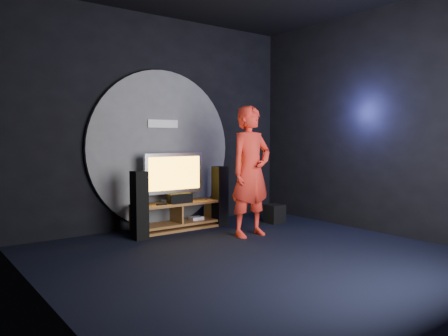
# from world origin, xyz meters

# --- Properties ---
(floor) EXTENTS (5.00, 5.00, 0.00)m
(floor) POSITION_xyz_m (0.00, 0.00, 0.00)
(floor) COLOR black
(floor) RESTS_ON ground
(back_wall) EXTENTS (5.00, 0.04, 3.50)m
(back_wall) POSITION_xyz_m (0.00, 2.50, 1.75)
(back_wall) COLOR black
(back_wall) RESTS_ON ground
(left_wall) EXTENTS (0.04, 5.00, 3.50)m
(left_wall) POSITION_xyz_m (-2.50, 0.00, 1.75)
(left_wall) COLOR black
(left_wall) RESTS_ON ground
(right_wall) EXTENTS (0.04, 5.00, 3.50)m
(right_wall) POSITION_xyz_m (2.50, 0.00, 1.75)
(right_wall) COLOR black
(right_wall) RESTS_ON ground
(wall_disc_panel) EXTENTS (2.60, 0.11, 2.60)m
(wall_disc_panel) POSITION_xyz_m (0.00, 2.44, 1.30)
(wall_disc_panel) COLOR #515156
(wall_disc_panel) RESTS_ON ground
(media_console) EXTENTS (1.45, 0.45, 0.45)m
(media_console) POSITION_xyz_m (0.05, 2.05, 0.19)
(media_console) COLOR olive
(media_console) RESTS_ON ground
(tv) EXTENTS (1.05, 0.22, 0.79)m
(tv) POSITION_xyz_m (0.05, 2.12, 0.88)
(tv) COLOR #A6A5AC
(tv) RESTS_ON media_console
(center_speaker) EXTENTS (0.40, 0.15, 0.15)m
(center_speaker) POSITION_xyz_m (0.05, 1.94, 0.53)
(center_speaker) COLOR black
(center_speaker) RESTS_ON media_console
(remote) EXTENTS (0.18, 0.05, 0.02)m
(remote) POSITION_xyz_m (-0.28, 1.93, 0.46)
(remote) COLOR black
(remote) RESTS_ON media_console
(tower_speaker_left) EXTENTS (0.20, 0.22, 1.00)m
(tower_speaker_left) POSITION_xyz_m (-0.73, 1.78, 0.50)
(tower_speaker_left) COLOR black
(tower_speaker_left) RESTS_ON ground
(tower_speaker_right) EXTENTS (0.20, 0.22, 1.00)m
(tower_speaker_right) POSITION_xyz_m (0.83, 1.92, 0.50)
(tower_speaker_right) COLOR black
(tower_speaker_right) RESTS_ON ground
(subwoofer) EXTENTS (0.29, 0.29, 0.32)m
(subwoofer) POSITION_xyz_m (1.71, 1.52, 0.16)
(subwoofer) COLOR black
(subwoofer) RESTS_ON ground
(player) EXTENTS (0.72, 0.48, 1.97)m
(player) POSITION_xyz_m (0.72, 0.99, 0.98)
(player) COLOR red
(player) RESTS_ON ground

